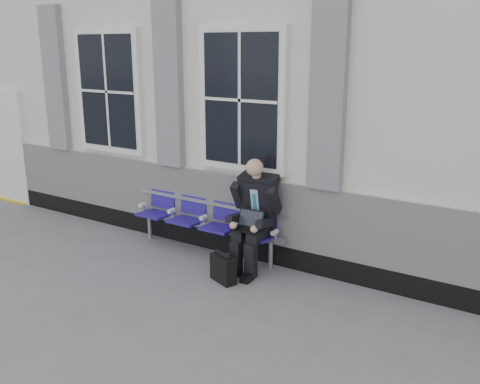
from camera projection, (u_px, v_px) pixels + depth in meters
The scene contains 5 objects.
ground at pixel (157, 287), 6.78m from camera, with size 70.00×70.00×0.00m, color slate.
station_building at pixel (287, 90), 9.01m from camera, with size 14.40×4.40×4.49m.
bench at pixel (206, 216), 7.80m from camera, with size 2.60×0.47×0.91m.
businessman at pixel (255, 211), 7.14m from camera, with size 0.66×0.88×1.54m.
briefcase at pixel (223, 268), 6.89m from camera, with size 0.42×0.30×0.40m.
Camera 1 is at (4.24, -4.66, 2.97)m, focal length 40.00 mm.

